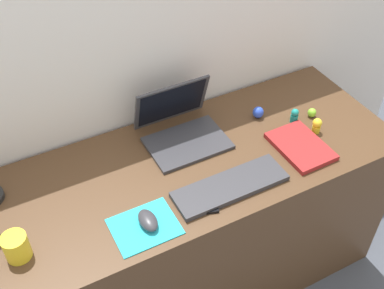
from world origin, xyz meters
name	(u,v)px	position (x,y,z in m)	size (l,w,h in m)	color
ground_plane	(188,276)	(0.00, 0.00, 0.00)	(6.00, 6.00, 0.00)	#474C56
back_wall	(149,121)	(0.00, 0.34, 0.69)	(2.83, 0.05, 1.39)	silver
desk	(188,227)	(0.00, 0.00, 0.37)	(1.63, 0.61, 0.74)	#4C331E
laptop	(180,125)	(0.05, 0.16, 0.79)	(0.30, 0.27, 0.21)	#333338
keyboard	(230,186)	(0.08, -0.17, 0.75)	(0.41, 0.13, 0.02)	#333338
mousepad	(145,226)	(-0.25, -0.19, 0.74)	(0.21, 0.17, 0.00)	#28B7CC
mouse	(148,220)	(-0.24, -0.19, 0.76)	(0.06, 0.10, 0.03)	#333338
cell_phone	(206,199)	(-0.02, -0.18, 0.74)	(0.06, 0.13, 0.01)	black
notebook_pad	(301,146)	(0.42, -0.12, 0.75)	(0.17, 0.24, 0.02)	maroon
coffee_mug	(16,247)	(-0.63, -0.11, 0.78)	(0.08, 0.08, 0.09)	yellow
toy_figurine_blue	(258,112)	(0.38, 0.11, 0.76)	(0.04, 0.04, 0.05)	blue
toy_figurine_yellow	(317,125)	(0.53, -0.07, 0.77)	(0.04, 0.04, 0.06)	yellow
toy_figurine_lime	(312,113)	(0.58, 0.01, 0.76)	(0.03, 0.03, 0.04)	#8CDB33
toy_figurine_teal	(294,115)	(0.49, 0.02, 0.77)	(0.03, 0.03, 0.06)	teal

